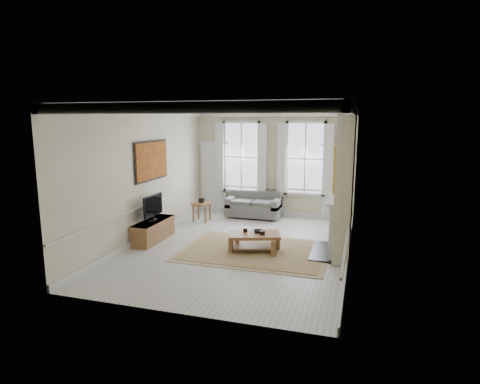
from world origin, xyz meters
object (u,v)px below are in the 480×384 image
(tv_stand, at_px, (153,231))
(sofa, at_px, (254,206))
(coffee_table, at_px, (255,237))
(side_table, at_px, (202,206))

(tv_stand, bearing_deg, sofa, 60.46)
(coffee_table, bearing_deg, sofa, 87.56)
(sofa, relative_size, coffee_table, 1.28)
(side_table, xyz_separation_m, tv_stand, (-0.42, -2.30, -0.20))
(sofa, bearing_deg, coffee_table, -74.73)
(sofa, distance_m, side_table, 1.73)
(sofa, distance_m, coffee_table, 3.42)
(sofa, bearing_deg, tv_stand, -119.54)
(tv_stand, bearing_deg, side_table, 79.73)
(sofa, height_order, coffee_table, sofa)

